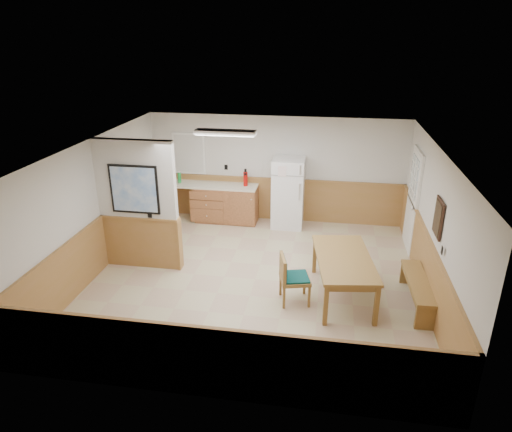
% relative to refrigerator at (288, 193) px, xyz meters
% --- Properties ---
extents(ground, '(6.00, 6.00, 0.00)m').
position_rel_refrigerator_xyz_m(ground, '(-0.33, -2.63, -0.81)').
color(ground, '#C0B28A').
rests_on(ground, ground).
extents(ceiling, '(6.00, 6.00, 0.02)m').
position_rel_refrigerator_xyz_m(ceiling, '(-0.33, -2.63, 1.69)').
color(ceiling, white).
rests_on(ceiling, back_wall).
extents(back_wall, '(6.00, 0.02, 2.50)m').
position_rel_refrigerator_xyz_m(back_wall, '(-0.33, 0.37, 0.44)').
color(back_wall, silver).
rests_on(back_wall, ground).
extents(right_wall, '(0.02, 6.00, 2.50)m').
position_rel_refrigerator_xyz_m(right_wall, '(2.67, -2.63, 0.44)').
color(right_wall, silver).
rests_on(right_wall, ground).
extents(left_wall, '(0.02, 6.00, 2.50)m').
position_rel_refrigerator_xyz_m(left_wall, '(-3.33, -2.63, 0.44)').
color(left_wall, silver).
rests_on(left_wall, ground).
extents(wainscot_back, '(6.00, 0.04, 1.00)m').
position_rel_refrigerator_xyz_m(wainscot_back, '(-0.33, 0.35, -0.31)').
color(wainscot_back, '#9E6D3F').
rests_on(wainscot_back, ground).
extents(wainscot_right, '(0.04, 6.00, 1.00)m').
position_rel_refrigerator_xyz_m(wainscot_right, '(2.65, -2.63, -0.31)').
color(wainscot_right, '#9E6D3F').
rests_on(wainscot_right, ground).
extents(wainscot_left, '(0.04, 6.00, 1.00)m').
position_rel_refrigerator_xyz_m(wainscot_left, '(-3.31, -2.63, -0.31)').
color(wainscot_left, '#9E6D3F').
rests_on(wainscot_left, ground).
extents(partition_wall, '(1.50, 0.20, 2.50)m').
position_rel_refrigerator_xyz_m(partition_wall, '(-2.58, -2.43, 0.42)').
color(partition_wall, silver).
rests_on(partition_wall, ground).
extents(kitchen_counter, '(2.20, 0.61, 1.00)m').
position_rel_refrigerator_xyz_m(kitchen_counter, '(-1.54, 0.05, -0.35)').
color(kitchen_counter, '#A9633C').
rests_on(kitchen_counter, ground).
extents(exterior_door, '(0.07, 1.02, 2.15)m').
position_rel_refrigerator_xyz_m(exterior_door, '(2.63, -0.73, 0.24)').
color(exterior_door, white).
rests_on(exterior_door, ground).
extents(kitchen_window, '(0.80, 0.04, 1.00)m').
position_rel_refrigerator_xyz_m(kitchen_window, '(-2.43, 0.35, 0.74)').
color(kitchen_window, white).
rests_on(kitchen_window, back_wall).
extents(wall_painting, '(0.04, 0.50, 0.60)m').
position_rel_refrigerator_xyz_m(wall_painting, '(2.63, -2.93, 0.74)').
color(wall_painting, black).
rests_on(wall_painting, right_wall).
extents(fluorescent_fixture, '(1.20, 0.30, 0.09)m').
position_rel_refrigerator_xyz_m(fluorescent_fixture, '(-1.13, -1.33, 1.64)').
color(fluorescent_fixture, white).
rests_on(fluorescent_fixture, ceiling).
extents(refrigerator, '(0.72, 0.72, 1.62)m').
position_rel_refrigerator_xyz_m(refrigerator, '(0.00, 0.00, 0.00)').
color(refrigerator, white).
rests_on(refrigerator, ground).
extents(dining_table, '(1.15, 1.91, 0.75)m').
position_rel_refrigerator_xyz_m(dining_table, '(1.23, -2.96, -0.15)').
color(dining_table, olive).
rests_on(dining_table, ground).
extents(dining_bench, '(0.38, 1.51, 0.45)m').
position_rel_refrigerator_xyz_m(dining_bench, '(2.47, -3.01, -0.47)').
color(dining_bench, olive).
rests_on(dining_bench, ground).
extents(dining_chair, '(0.76, 0.60, 0.85)m').
position_rel_refrigerator_xyz_m(dining_chair, '(0.35, -3.26, -0.32)').
color(dining_chair, olive).
rests_on(dining_chair, ground).
extents(fire_extinguisher, '(0.11, 0.11, 0.41)m').
position_rel_refrigerator_xyz_m(fire_extinguisher, '(-1.01, 0.09, 0.27)').
color(fire_extinguisher, '#AB0D09').
rests_on(fire_extinguisher, kitchen_counter).
extents(soap_bottle, '(0.10, 0.10, 0.25)m').
position_rel_refrigerator_xyz_m(soap_bottle, '(-2.61, 0.07, 0.21)').
color(soap_bottle, green).
rests_on(soap_bottle, kitchen_counter).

